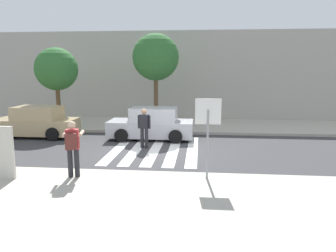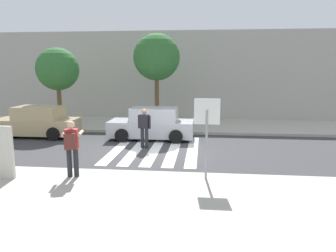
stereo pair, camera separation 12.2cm
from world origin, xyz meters
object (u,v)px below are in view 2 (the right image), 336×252
(photographer_with_backpack, at_px, (72,144))
(parked_car_silver, at_px, (152,124))
(stop_sign, at_px, (207,121))
(pedestrian_crossing, at_px, (144,126))
(street_tree_west, at_px, (58,69))
(street_tree_center, at_px, (157,57))
(parked_car_tan, at_px, (37,122))

(photographer_with_backpack, height_order, parked_car_silver, photographer_with_backpack)
(stop_sign, height_order, pedestrian_crossing, stop_sign)
(stop_sign, height_order, parked_car_silver, stop_sign)
(photographer_with_backpack, height_order, street_tree_west, street_tree_west)
(street_tree_west, bearing_deg, street_tree_center, 8.25)
(street_tree_west, distance_m, street_tree_center, 5.49)
(street_tree_center, bearing_deg, parked_car_tan, -154.91)
(parked_car_silver, height_order, street_tree_west, street_tree_west)
(pedestrian_crossing, relative_size, parked_car_silver, 0.42)
(stop_sign, xyz_separation_m, pedestrian_crossing, (-2.62, 4.13, -0.92))
(parked_car_silver, height_order, street_tree_center, street_tree_center)
(parked_car_tan, xyz_separation_m, street_tree_west, (0.36, 1.91, 2.64))
(photographer_with_backpack, xyz_separation_m, street_tree_west, (-4.08, 8.25, 2.20))
(pedestrian_crossing, xyz_separation_m, street_tree_center, (-0.11, 4.59, 3.05))
(pedestrian_crossing, bearing_deg, street_tree_center, 91.34)
(photographer_with_backpack, distance_m, parked_car_silver, 6.52)
(street_tree_center, bearing_deg, pedestrian_crossing, -88.66)
(parked_car_silver, bearing_deg, photographer_with_backpack, -102.97)
(photographer_with_backpack, xyz_separation_m, street_tree_center, (1.31, 9.03, 2.85))
(stop_sign, height_order, parked_car_tan, stop_sign)
(parked_car_tan, distance_m, parked_car_silver, 5.91)
(stop_sign, relative_size, photographer_with_backpack, 1.40)
(parked_car_silver, bearing_deg, street_tree_center, 93.22)
(stop_sign, distance_m, parked_car_silver, 6.65)
(parked_car_silver, distance_m, street_tree_center, 4.26)
(stop_sign, height_order, street_tree_center, street_tree_center)
(parked_car_tan, bearing_deg, stop_sign, -35.36)
(stop_sign, height_order, street_tree_west, street_tree_west)
(street_tree_west, bearing_deg, stop_sign, -44.31)
(parked_car_tan, xyz_separation_m, parked_car_silver, (5.91, 0.00, 0.00))
(pedestrian_crossing, distance_m, street_tree_center, 5.51)
(pedestrian_crossing, height_order, parked_car_silver, pedestrian_crossing)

